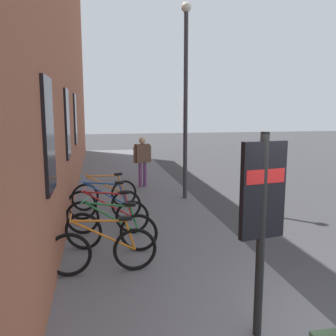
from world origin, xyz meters
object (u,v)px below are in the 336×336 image
object	(u,v)px
bicycle_under_window	(111,230)
pedestrian_by_facade	(142,156)
transit_info_sign	(262,204)
bicycle_end_of_row	(103,250)
bicycle_beside_lamp	(105,194)
bicycle_leaning_wall	(104,204)
street_lamp	(186,86)
bicycle_far_end	(108,216)

from	to	relation	value
bicycle_under_window	pedestrian_by_facade	distance (m)	5.76
bicycle_under_window	transit_info_sign	bearing A→B (deg)	-151.97
bicycle_end_of_row	bicycle_beside_lamp	world-z (taller)	same
bicycle_beside_lamp	pedestrian_by_facade	bearing A→B (deg)	-26.94
bicycle_leaning_wall	street_lamp	world-z (taller)	street_lamp
transit_info_sign	street_lamp	distance (m)	6.92
bicycle_far_end	bicycle_beside_lamp	bearing A→B (deg)	0.06
bicycle_end_of_row	bicycle_leaning_wall	world-z (taller)	same
bicycle_end_of_row	bicycle_far_end	bearing A→B (deg)	-4.05
bicycle_beside_lamp	bicycle_under_window	bearing A→B (deg)	-179.30
bicycle_beside_lamp	transit_info_sign	bearing A→B (deg)	-164.79
transit_info_sign	street_lamp	world-z (taller)	street_lamp
bicycle_under_window	pedestrian_by_facade	world-z (taller)	pedestrian_by_facade
bicycle_end_of_row	transit_info_sign	size ratio (longest dim) A/B	0.74
bicycle_leaning_wall	pedestrian_by_facade	bearing A→B (deg)	-20.79
bicycle_leaning_wall	pedestrian_by_facade	distance (m)	3.90
bicycle_under_window	street_lamp	xyz separation A→B (m)	(3.71, -2.31, 2.85)
bicycle_end_of_row	pedestrian_by_facade	size ratio (longest dim) A/B	1.06
bicycle_far_end	bicycle_beside_lamp	distance (m)	2.02
bicycle_under_window	transit_info_sign	distance (m)	3.57
bicycle_leaning_wall	bicycle_beside_lamp	xyz separation A→B (m)	(1.00, -0.05, 0.00)
bicycle_end_of_row	street_lamp	world-z (taller)	street_lamp
street_lamp	bicycle_under_window	bearing A→B (deg)	148.12
bicycle_end_of_row	bicycle_under_window	distance (m)	0.97
transit_info_sign	bicycle_under_window	bearing A→B (deg)	28.03
bicycle_under_window	transit_info_sign	size ratio (longest dim) A/B	0.72
pedestrian_by_facade	bicycle_far_end	bearing A→B (deg)	164.07
bicycle_far_end	transit_info_sign	world-z (taller)	transit_info_sign
bicycle_leaning_wall	pedestrian_by_facade	size ratio (longest dim) A/B	1.05
transit_info_sign	pedestrian_by_facade	size ratio (longest dim) A/B	1.43
bicycle_far_end	bicycle_beside_lamp	xyz separation A→B (m)	(2.02, 0.00, -0.00)
transit_info_sign	pedestrian_by_facade	world-z (taller)	transit_info_sign
bicycle_end_of_row	transit_info_sign	world-z (taller)	transit_info_sign
bicycle_beside_lamp	street_lamp	distance (m)	3.76
bicycle_far_end	pedestrian_by_facade	xyz separation A→B (m)	(4.61, -1.32, 0.63)
bicycle_leaning_wall	pedestrian_by_facade	xyz separation A→B (m)	(3.59, -1.36, 0.63)
bicycle_far_end	bicycle_leaning_wall	xyz separation A→B (m)	(1.02, 0.05, -0.00)
bicycle_leaning_wall	transit_info_sign	xyz separation A→B (m)	(-4.95, -1.66, 1.21)
pedestrian_by_facade	street_lamp	distance (m)	3.07
bicycle_beside_lamp	transit_info_sign	xyz separation A→B (m)	(-5.95, -1.62, 1.21)
bicycle_end_of_row	bicycle_under_window	size ratio (longest dim) A/B	1.03
bicycle_far_end	pedestrian_by_facade	size ratio (longest dim) A/B	1.05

